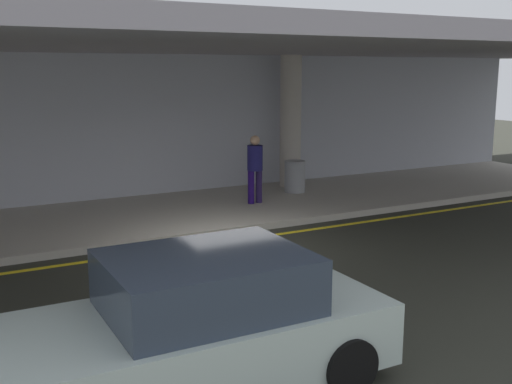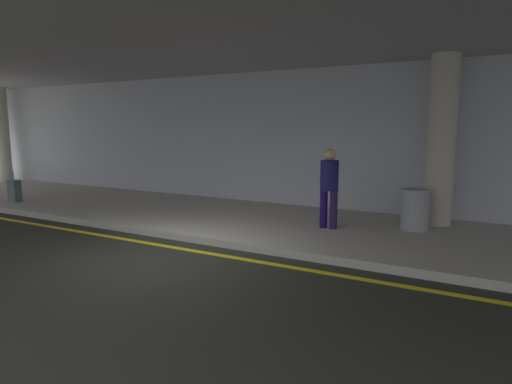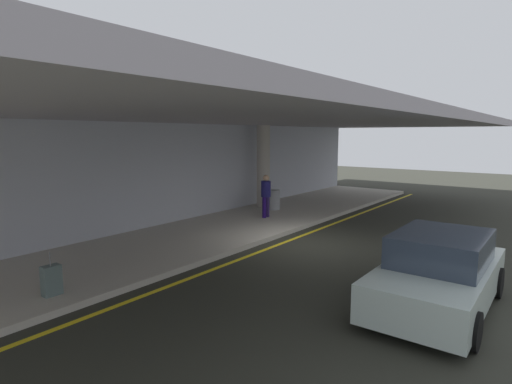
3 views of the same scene
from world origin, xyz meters
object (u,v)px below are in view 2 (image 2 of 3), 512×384
Objects in this scene: suitcase_upright_primary at (15,191)px; trash_bin_steel at (415,210)px; support_column_far_left at (1,135)px; traveler_with_luggage at (329,183)px; support_column_left_mid at (441,141)px.

trash_bin_steel is at bearing 28.99° from suitcase_upright_primary.
suitcase_upright_primary is at bearing -28.69° from support_column_far_left.
traveler_with_luggage reaches higher than suitcase_upright_primary.
traveler_with_luggage is 9.19m from suitcase_upright_primary.
suitcase_upright_primary is (-11.04, -2.71, -1.51)m from support_column_left_mid.
suitcase_upright_primary is at bearing -169.88° from trash_bin_steel.
support_column_far_left is 14.16m from traveler_with_luggage.
support_column_far_left reaches higher than traveler_with_luggage.
support_column_far_left reaches higher than suitcase_upright_primary.
support_column_far_left is 5.85m from suitcase_upright_primary.
support_column_far_left is 2.17× the size of traveler_with_luggage.
support_column_left_mid is at bearing 32.67° from suitcase_upright_primary.
traveler_with_luggage is 1.86m from trash_bin_steel.
suitcase_upright_primary is (4.96, -2.71, -1.51)m from support_column_far_left.
support_column_far_left is 4.29× the size of trash_bin_steel.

